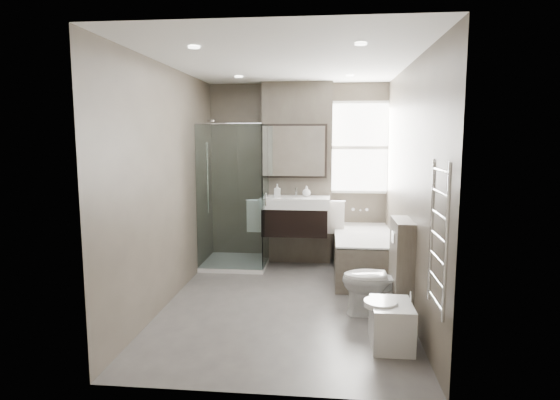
# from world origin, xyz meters

# --- Properties ---
(room) EXTENTS (2.70, 3.90, 2.70)m
(room) POSITION_xyz_m (0.00, 0.00, 1.30)
(room) COLOR #514E4B
(room) RESTS_ON ground
(vanity_pier) EXTENTS (1.00, 0.25, 2.60)m
(vanity_pier) POSITION_xyz_m (0.00, 1.77, 1.30)
(vanity_pier) COLOR #544D42
(vanity_pier) RESTS_ON ground
(vanity) EXTENTS (0.95, 0.47, 0.66)m
(vanity) POSITION_xyz_m (0.00, 1.43, 0.74)
(vanity) COLOR black
(vanity) RESTS_ON vanity_pier
(mirror_cabinet) EXTENTS (0.86, 0.08, 0.76)m
(mirror_cabinet) POSITION_xyz_m (0.00, 1.61, 1.63)
(mirror_cabinet) COLOR black
(mirror_cabinet) RESTS_ON vanity_pier
(towel_left) EXTENTS (0.24, 0.06, 0.44)m
(towel_left) POSITION_xyz_m (-0.56, 1.40, 0.72)
(towel_left) COLOR silver
(towel_left) RESTS_ON vanity_pier
(towel_right) EXTENTS (0.24, 0.06, 0.44)m
(towel_right) POSITION_xyz_m (0.56, 1.40, 0.72)
(towel_right) COLOR silver
(towel_right) RESTS_ON vanity_pier
(shower_enclosure) EXTENTS (0.90, 0.90, 2.00)m
(shower_enclosure) POSITION_xyz_m (-0.75, 1.35, 0.49)
(shower_enclosure) COLOR white
(shower_enclosure) RESTS_ON ground
(bathtub) EXTENTS (0.75, 1.60, 0.57)m
(bathtub) POSITION_xyz_m (0.92, 1.10, 0.32)
(bathtub) COLOR #544D42
(bathtub) RESTS_ON ground
(window) EXTENTS (0.98, 0.06, 1.33)m
(window) POSITION_xyz_m (0.90, 1.88, 1.68)
(window) COLOR white
(window) RESTS_ON room
(toilet) EXTENTS (0.74, 0.44, 0.74)m
(toilet) POSITION_xyz_m (0.97, -0.27, 0.37)
(toilet) COLOR white
(toilet) RESTS_ON ground
(cistern_box) EXTENTS (0.19, 0.55, 1.00)m
(cistern_box) POSITION_xyz_m (1.21, -0.25, 0.50)
(cistern_box) COLOR #544D42
(cistern_box) RESTS_ON ground
(bidet) EXTENTS (0.42, 0.49, 0.51)m
(bidet) POSITION_xyz_m (1.01, -1.01, 0.21)
(bidet) COLOR white
(bidet) RESTS_ON ground
(towel_radiator) EXTENTS (0.03, 0.49, 1.10)m
(towel_radiator) POSITION_xyz_m (1.25, -1.60, 1.12)
(towel_radiator) COLOR silver
(towel_radiator) RESTS_ON room
(soap_bottle_a) EXTENTS (0.08, 0.08, 0.18)m
(soap_bottle_a) POSITION_xyz_m (-0.25, 1.40, 1.09)
(soap_bottle_a) COLOR white
(soap_bottle_a) RESTS_ON vanity
(soap_bottle_b) EXTENTS (0.11, 0.11, 0.15)m
(soap_bottle_b) POSITION_xyz_m (0.15, 1.52, 1.07)
(soap_bottle_b) COLOR white
(soap_bottle_b) RESTS_ON vanity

